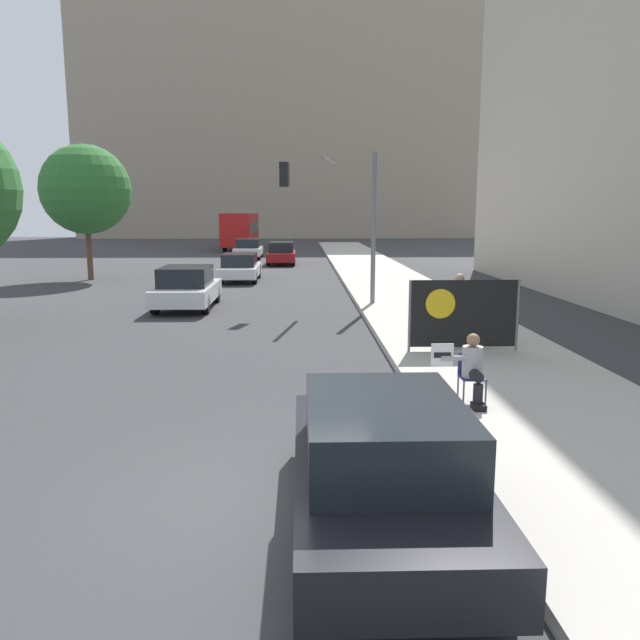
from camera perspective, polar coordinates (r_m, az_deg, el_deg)
name	(u,v)px	position (r m, az deg, el deg)	size (l,w,h in m)	color
ground_plane	(269,502)	(7.56, -4.64, -16.28)	(160.00, 160.00, 0.00)	#38383A
sidewalk_curb	(416,305)	(22.40, 8.78, 1.40)	(4.23, 90.00, 0.18)	#B7B2A8
building_backdrop_far	(281,92)	(87.81, -3.55, 20.05)	(52.00, 12.00, 37.88)	gray
seated_protester	(472,367)	(10.68, 13.75, -4.19)	(0.92, 0.77, 1.17)	#474C56
pedestrian_behind	(459,309)	(15.13, 12.56, 0.99)	(0.34, 0.34, 1.74)	black
protest_banner	(463,314)	(14.58, 12.95, 0.58)	(2.54, 0.06, 1.64)	slate
traffic_light_pole	(338,201)	(21.94, 1.63, 10.82)	(3.33, 3.09, 5.17)	slate
parked_car_curbside	(382,464)	(6.73, 5.72, -12.97)	(1.83, 4.34, 1.44)	black
car_on_road_nearest	(187,288)	(22.26, -12.09, 2.92)	(1.88, 4.29, 1.47)	silver
car_on_road_midblock	(240,267)	(30.74, -7.33, 4.82)	(1.81, 4.33, 1.36)	white
car_on_road_distant	(281,253)	(40.43, -3.55, 6.12)	(1.78, 4.49, 1.45)	maroon
car_on_road_far_lane	(248,249)	(45.82, -6.56, 6.50)	(1.90, 4.50, 1.44)	silver
city_bus_on_road	(241,229)	(57.89, -7.25, 8.29)	(2.48, 11.62, 3.22)	red
street_tree_midblock	(85,190)	(33.08, -20.65, 11.09)	(4.34, 4.34, 6.59)	brown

